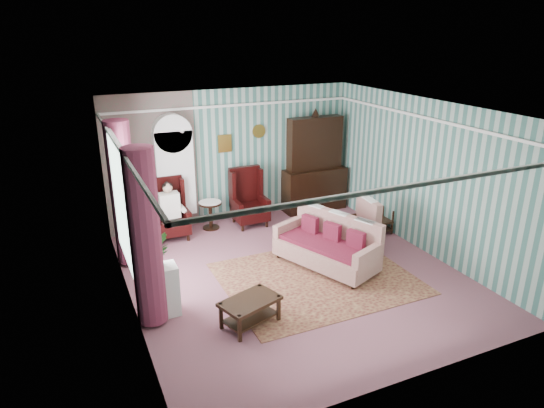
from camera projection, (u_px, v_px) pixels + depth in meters
name	position (u px, v px, depth m)	size (l,w,h in m)	color
floor	(294.00, 274.00, 8.55)	(6.00, 6.00, 0.00)	#804A53
room_shell	(256.00, 166.00, 7.77)	(5.53, 6.02, 2.91)	#39695E
bookcase	(175.00, 180.00, 10.08)	(0.80, 0.28, 2.24)	silver
dresser_hutch	(315.00, 161.00, 11.21)	(1.50, 0.56, 2.36)	black
wingback_left	(170.00, 210.00, 9.82)	(0.76, 0.80, 1.25)	black
wingback_right	(250.00, 198.00, 10.49)	(0.76, 0.80, 1.25)	black
seated_woman	(170.00, 211.00, 9.83)	(0.44, 0.40, 1.18)	beige
round_side_table	(211.00, 215.00, 10.41)	(0.50, 0.50, 0.60)	black
nest_table	(380.00, 221.00, 10.18)	(0.45, 0.38, 0.54)	black
plant_stand	(160.00, 291.00, 7.23)	(0.55, 0.35, 0.80)	white
rug	(317.00, 278.00, 8.41)	(3.20, 2.60, 0.01)	#51231B
sofa	(326.00, 239.00, 8.68)	(1.91, 0.94, 1.08)	beige
floral_armchair	(352.00, 230.00, 9.26)	(0.87, 0.86, 0.91)	beige
coffee_table	(250.00, 312.00, 7.05)	(0.85, 0.52, 0.41)	black
potted_plant_a	(155.00, 257.00, 6.92)	(0.39, 0.34, 0.43)	#1A551C
potted_plant_b	(158.00, 248.00, 7.09)	(0.29, 0.23, 0.53)	#174A18
potted_plant_c	(148.00, 255.00, 7.06)	(0.20, 0.20, 0.36)	#23531A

